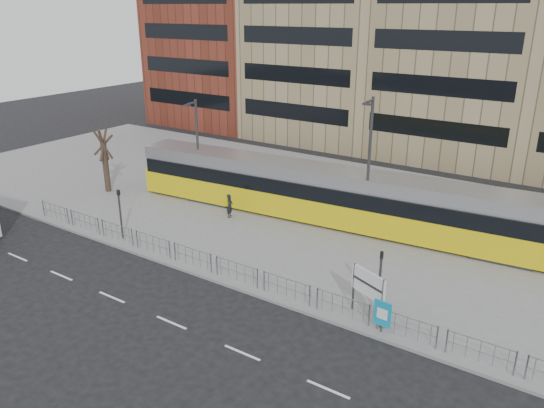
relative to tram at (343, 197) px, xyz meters
The scene contains 15 objects.
ground 11.13m from the tram, 107.48° to the right, with size 120.00×120.00×0.00m, color black.
plaza 4.09m from the tram, 154.74° to the left, with size 64.00×24.00×0.15m, color slate.
kerb 11.07m from the tram, 107.56° to the right, with size 64.00×0.25×0.17m, color gray.
building_row 26.28m from the tram, 94.18° to the left, with size 70.40×18.40×31.20m.
pedestrian_barrier 10.08m from the tram, 97.39° to the right, with size 32.07×0.07×1.10m.
road_markings 14.76m from the tram, 99.01° to the right, with size 62.00×0.12×0.01m, color white.
tram is the anchor object (origin of this frame).
station_sign 11.11m from the tram, 57.70° to the right, with size 1.91×0.86×2.35m.
ad_panel 12.25m from the tram, 55.34° to the right, with size 0.80×0.14×1.50m.
pedestrian 7.52m from the tram, 154.89° to the right, with size 0.59×0.39×1.61m, color black.
traffic_light_west 13.85m from the tram, 136.71° to the right, with size 0.20×0.23×3.10m.
traffic_light_east 10.68m from the tram, 54.58° to the right, with size 0.23×0.25×3.10m.
lamp_post_west 11.41m from the tram, behind, with size 0.45×1.04×7.17m.
lamp_post_east 3.64m from the tram, 27.62° to the right, with size 0.45×1.04×8.52m.
bare_tree 18.53m from the tram, 166.93° to the right, with size 4.08×4.08×6.87m.
Camera 1 is at (17.20, -18.53, 13.44)m, focal length 35.00 mm.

